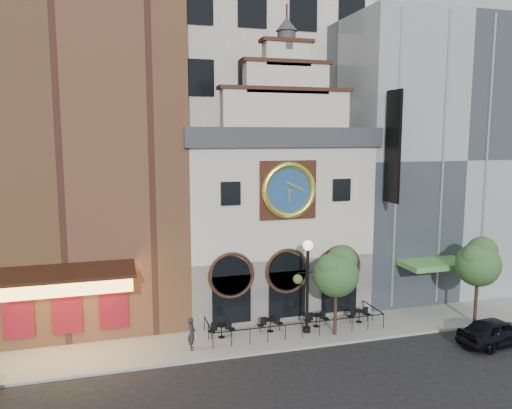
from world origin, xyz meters
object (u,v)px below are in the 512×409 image
Objects in this scene: bistro_1 at (270,324)px; pedestrian at (192,333)px; lamppost at (308,276)px; tree_left at (337,271)px; tree_right at (479,261)px; bistro_2 at (316,319)px; car_right at (496,332)px; bistro_0 at (221,330)px; bistro_3 at (359,315)px.

bistro_1 is 5.08m from pedestrian.
tree_left is at bearing -25.56° from lamppost.
lamppost is 10.89m from tree_right.
bistro_1 is 1.00× the size of bistro_2.
tree_right reaches higher than bistro_2.
car_right is at bearing -108.68° from tree_right.
bistro_0 is 15.71m from car_right.
car_right is at bearing -23.95° from tree_left.
car_right is at bearing -39.80° from bistro_3.
bistro_1 is 0.34× the size of car_right.
car_right is (14.87, -5.06, 0.19)m from bistro_0.
bistro_0 is at bearing 64.81° from car_right.
tree_right is at bearing -7.24° from lamppost.
tree_left is (-2.26, -1.33, 3.41)m from bistro_3.
bistro_0 and bistro_3 have the same top height.
bistro_3 is at bearing -1.16° from bistro_1.
pedestrian is at bearing -171.81° from bistro_2.
bistro_0 is at bearing 173.59° from lamppost.
tree_right is at bearing -4.69° from tree_left.
pedestrian reaches higher than bistro_3.
bistro_3 is at bearing -81.78° from pedestrian.
tree_right reaches higher than bistro_1.
bistro_0 is 5.95m from lamppost.
car_right is (6.01, -5.00, 0.19)m from bistro_3.
car_right is at bearing -18.80° from bistro_0.
tree_right is at bearing -7.72° from bistro_0.
lamppost is at bearing -143.59° from bistro_2.
car_right is 0.84× the size of lamppost.
pedestrian is 0.33× the size of tree_right.
bistro_0 is at bearing -178.85° from bistro_1.
tree_right is at bearing -90.70° from pedestrian.
bistro_3 is 0.29× the size of tree_right.
bistro_1 is (3.01, 0.06, 0.00)m from bistro_0.
lamppost reaches higher than tree_left.
lamppost is 1.07× the size of tree_left.
bistro_1 is 2.98m from bistro_2.
pedestrian is (-4.92, -1.17, 0.44)m from bistro_1.
car_right is at bearing -23.35° from bistro_1.
tree_left is 9.29m from tree_right.
car_right is (11.87, -5.12, 0.19)m from bistro_1.
pedestrian is 0.32× the size of lamppost.
bistro_3 is 0.28× the size of lamppost.
car_right reaches higher than bistro_0.
bistro_1 is at bearing 158.05° from tree_left.
bistro_0 is 1.00× the size of bistro_1.
bistro_1 is 0.28× the size of lamppost.
car_right is 0.86× the size of tree_right.
bistro_2 is 0.29× the size of tree_right.
lamppost is at bearing -171.27° from bistro_3.
pedestrian is 7.48m from lamppost.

